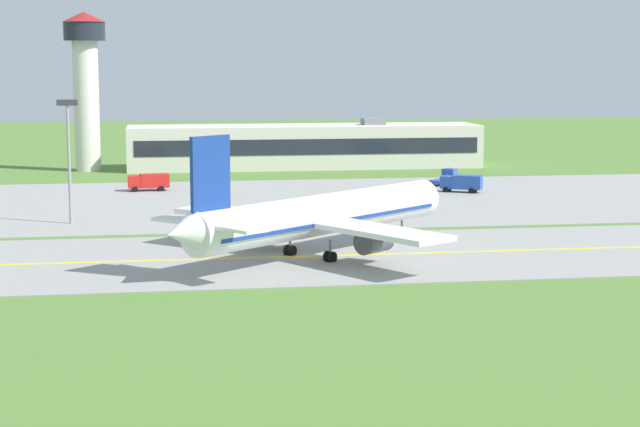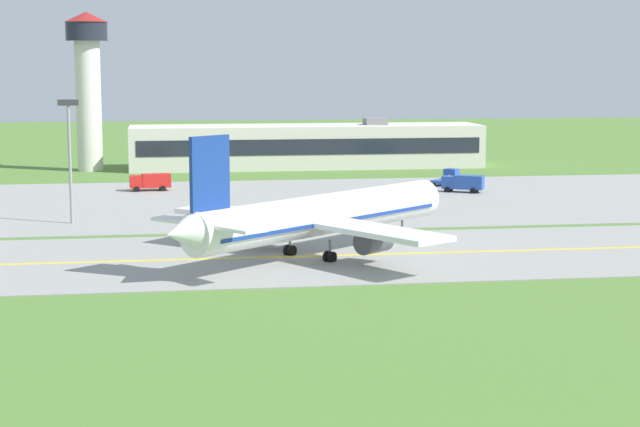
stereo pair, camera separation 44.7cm
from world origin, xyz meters
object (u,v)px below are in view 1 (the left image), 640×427
object	(u,v)px
airplane_lead	(320,216)
service_truck_catering	(462,182)
service_truck_fuel	(149,181)
control_tower	(86,76)
service_truck_baggage	(446,177)
apron_light_mast	(69,146)

from	to	relation	value
airplane_lead	service_truck_catering	world-z (taller)	airplane_lead
service_truck_fuel	control_tower	xyz separation A→B (m)	(-10.85, 32.26, 15.14)
service_truck_baggage	service_truck_catering	xyz separation A→B (m)	(-0.62, -10.61, 0.35)
apron_light_mast	service_truck_baggage	bearing A→B (deg)	31.03
service_truck_catering	control_tower	world-z (taller)	control_tower
service_truck_catering	control_tower	bearing A→B (deg)	143.96
service_truck_catering	service_truck_fuel	bearing A→B (deg)	169.15
airplane_lead	service_truck_fuel	xyz separation A→B (m)	(-16.96, 56.72, -2.60)
airplane_lead	control_tower	xyz separation A→B (m)	(-27.81, 88.98, 12.54)
airplane_lead	service_truck_baggage	bearing A→B (deg)	63.60
service_truck_catering	airplane_lead	bearing A→B (deg)	-120.68
airplane_lead	apron_light_mast	bearing A→B (deg)	135.39
service_truck_baggage	apron_light_mast	xyz separation A→B (m)	(-55.00, -33.08, 8.14)
service_truck_baggage	apron_light_mast	bearing A→B (deg)	-148.97
apron_light_mast	airplane_lead	bearing A→B (deg)	-44.61
service_truck_baggage	service_truck_catering	distance (m)	10.64
airplane_lead	control_tower	bearing A→B (deg)	107.36
airplane_lead	service_truck_catering	xyz separation A→B (m)	(28.48, 48.02, -2.60)
service_truck_baggage	service_truck_fuel	size ratio (longest dim) A/B	1.01
airplane_lead	apron_light_mast	distance (m)	36.74
control_tower	apron_light_mast	world-z (taller)	control_tower
control_tower	apron_light_mast	bearing A→B (deg)	-88.27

